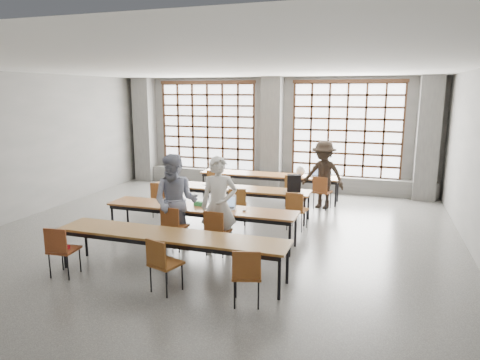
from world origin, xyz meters
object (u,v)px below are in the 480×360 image
Objects in this scene: laptop_front at (227,205)px; backpack at (294,183)px; chair_back_right at (321,189)px; chair_mid_right at (296,207)px; laptop_back at (317,174)px; chair_back_left at (215,182)px; student_male at (219,206)px; desk_row_c at (200,210)px; chair_near_left at (61,247)px; student_back at (323,175)px; desk_row_a at (269,176)px; red_pouch at (64,247)px; chair_mid_centre at (238,202)px; chair_mid_left at (160,196)px; chair_front_right at (216,228)px; chair_near_right at (247,271)px; chair_back_mid at (292,187)px; plastic_bag at (301,171)px; desk_row_d at (170,238)px; green_box at (200,204)px; chair_near_mid at (162,260)px; phone at (207,209)px; mouse at (244,210)px; desk_row_b at (229,190)px; student_female at (176,202)px; chair_front_left at (173,224)px.

laptop_front is 2.14m from backpack.
chair_back_right is 1.44m from backpack.
chair_mid_right is 2.16× the size of laptop_back.
chair_back_left is 0.47× the size of student_male.
chair_near_left is (-1.50, -2.34, -0.13)m from desk_row_c.
laptop_front is at bearing -97.20° from student_back.
red_pouch is at bearing -107.60° from desk_row_a.
desk_row_a is at bearing 87.99° from chair_mid_centre.
chair_mid_left is 2.00m from chair_mid_centre.
chair_front_right is 1.00× the size of chair_near_right.
chair_back_mid is 6.27m from chair_near_left.
chair_near_left reaches higher than desk_row_c.
desk_row_c is (-0.45, -3.91, 0.00)m from desk_row_a.
plastic_bag reaches higher than desk_row_c.
chair_near_right is at bearing -22.38° from desk_row_d.
student_back reaches higher than green_box.
chair_mid_left and chair_front_right have the same top height.
student_male reaches higher than chair_front_right.
red_pouch is at bearing -142.07° from chair_front_right.
red_pouch is at bearing 177.69° from chair_near_mid.
desk_row_c is 20.00× the size of red_pouch.
red_pouch is (-3.32, -6.28, -0.29)m from laptop_back.
desk_row_a reaches higher than red_pouch.
chair_near_left reaches higher than green_box.
green_box is at bearing -112.29° from chair_back_mid.
desk_row_c is 2.13× the size of student_male.
phone is at bearing -111.64° from laptop_back.
chair_near_left is at bearing -136.49° from mouse.
chair_back_right is at bearing -44.84° from plastic_bag.
desk_row_b is 2.14× the size of student_female.
backpack is 1.98m from plastic_bag.
laptop_front is (-1.20, -1.21, 0.25)m from chair_mid_right.
chair_near_mid is at bearing -98.87° from plastic_bag.
student_male is 4.69× the size of backpack.
desk_row_c is 9.81× the size of laptop_back.
chair_near_right is 0.47× the size of student_female.
chair_back_left and chair_front_left have the same top height.
student_male reaches higher than chair_mid_centre.
chair_back_right is (1.84, 5.00, -0.13)m from desk_row_d.
chair_near_right is (1.72, -2.34, -0.13)m from desk_row_c.
chair_mid_left is 3.58m from red_pouch.
chair_front_left is 1.15m from laptop_front.
plastic_bag is at bearing 84.20° from mouse.
laptop_front is at bearing 11.42° from desk_row_c.
desk_row_d is at bearing -114.02° from mouse.
plastic_bag is at bearing 78.46° from desk_row_d.
chair_near_mid is 6.77× the size of phone.
chair_near_left is (-2.09, -1.71, 0.00)m from chair_front_right.
chair_back_right is 1.00× the size of chair_near_right.
student_male is (0.91, 0.13, 0.40)m from chair_front_left.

